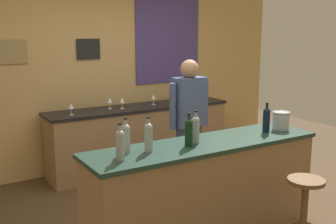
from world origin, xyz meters
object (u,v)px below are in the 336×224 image
at_px(wine_bottle_f, 266,119).
at_px(wine_glass_e, 173,95).
at_px(wine_glass_d, 153,97).
at_px(coffee_mug, 204,96).
at_px(bartender, 189,119).
at_px(wine_glass_b, 110,101).
at_px(wine_bottle_a, 120,144).
at_px(wine_bottle_e, 196,129).
at_px(wine_glass_a, 71,106).
at_px(wine_glass_c, 122,101).
at_px(bar_stool, 305,203).
at_px(wine_bottle_d, 189,131).
at_px(wine_bottle_c, 149,136).
at_px(ice_bucket, 281,120).
at_px(wine_bottle_b, 126,137).

height_order(wine_bottle_f, wine_glass_e, wine_bottle_f).
bearing_deg(wine_glass_d, wine_glass_e, -0.05).
distance_m(wine_glass_d, coffee_mug, 0.93).
relative_size(bartender, wine_glass_b, 10.45).
bearing_deg(wine_glass_b, wine_bottle_a, -111.69).
bearing_deg(wine_bottle_e, wine_glass_e, 62.81).
bearing_deg(wine_glass_e, wine_bottle_f, -95.23).
height_order(wine_glass_a, wine_glass_e, same).
bearing_deg(wine_glass_c, wine_glass_b, 153.37).
bearing_deg(wine_glass_a, bar_stool, -66.48).
bearing_deg(bar_stool, coffee_mug, 70.61).
relative_size(bar_stool, wine_glass_e, 4.39).
height_order(wine_bottle_a, wine_glass_a, wine_bottle_a).
distance_m(wine_glass_b, wine_glass_e, 0.99).
height_order(bar_stool, wine_glass_a, wine_glass_a).
distance_m(wine_bottle_d, wine_glass_c, 2.07).
relative_size(wine_glass_c, coffee_mug, 1.24).
relative_size(bar_stool, wine_bottle_d, 2.22).
bearing_deg(wine_bottle_c, wine_glass_e, 52.99).
height_order(bartender, wine_glass_b, bartender).
bearing_deg(bartender, ice_bucket, -54.61).
height_order(wine_bottle_b, wine_glass_c, wine_bottle_b).
distance_m(wine_bottle_b, wine_glass_a, 1.89).
relative_size(wine_bottle_f, wine_glass_a, 1.97).
bearing_deg(coffee_mug, wine_bottle_e, -128.33).
distance_m(bar_stool, wine_glass_b, 2.92).
height_order(bar_stool, wine_glass_d, wine_glass_d).
distance_m(wine_bottle_f, wine_glass_e, 2.08).
relative_size(wine_bottle_b, wine_bottle_c, 1.00).
xyz_separation_m(wine_glass_c, wine_glass_e, (0.84, 0.04, 0.00)).
bearing_deg(wine_bottle_f, wine_glass_b, 110.78).
bearing_deg(coffee_mug, wine_bottle_b, -138.97).
bearing_deg(wine_bottle_c, wine_bottle_d, -6.42).
height_order(wine_glass_e, coffee_mug, wine_glass_e).
height_order(ice_bucket, wine_glass_c, ice_bucket).
bearing_deg(wine_bottle_c, wine_glass_a, 90.62).
height_order(wine_bottle_b, wine_glass_e, wine_bottle_b).
xyz_separation_m(wine_bottle_f, wine_glass_c, (-0.65, 2.03, -0.05)).
distance_m(bartender, wine_bottle_b, 1.39).
xyz_separation_m(wine_bottle_b, wine_glass_c, (0.88, 1.94, -0.05)).
distance_m(bartender, wine_bottle_a, 1.59).
height_order(bartender, coffee_mug, bartender).
bearing_deg(wine_glass_b, wine_bottle_c, -104.96).
xyz_separation_m(wine_bottle_c, wine_glass_b, (0.56, 2.08, -0.05)).
height_order(ice_bucket, wine_glass_e, ice_bucket).
distance_m(wine_bottle_f, wine_glass_c, 2.13).
distance_m(wine_bottle_e, wine_glass_e, 2.29).
xyz_separation_m(bartender, wine_glass_b, (-0.43, 1.26, 0.07)).
distance_m(bartender, wine_glass_a, 1.52).
bearing_deg(wine_bottle_e, wine_bottle_d, -153.90).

